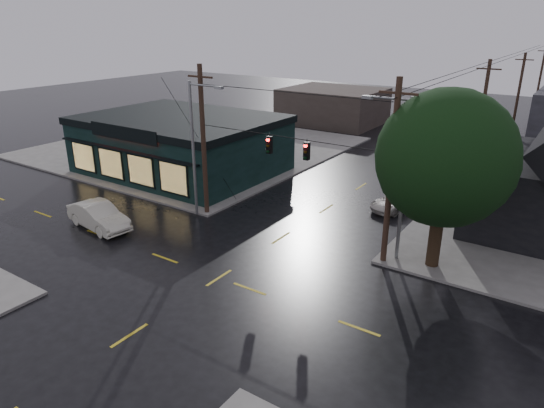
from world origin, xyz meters
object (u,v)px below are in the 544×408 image
Objects in this scene: utility_pole_ne at (383,262)px; sedan_cream at (99,216)px; suv_silver at (395,202)px; utility_pole_nw at (207,214)px; corner_tree at (446,159)px.

utility_pole_ne is 18.12m from sedan_cream.
sedan_cream is 20.31m from suv_silver.
suv_silver is (14.78, 13.93, -0.25)m from sedan_cream.
utility_pole_ne is at bearing -57.41° from suv_silver.
corner_tree is at bearing 3.62° from utility_pole_nw.
utility_pole_nw is at bearing -126.19° from suv_silver.
corner_tree is 10.27m from suv_silver.
utility_pole_nw reaches higher than suv_silver.
corner_tree reaches higher than utility_pole_nw.
suv_silver is (10.63, 8.14, 0.58)m from utility_pole_nw.
utility_pole_nw is at bearing 180.00° from utility_pole_ne.
corner_tree is 16.64m from utility_pole_nw.
utility_pole_nw and utility_pole_ne have the same top height.
corner_tree reaches higher than suv_silver.
sedan_cream is (-4.15, -5.79, 0.84)m from utility_pole_nw.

